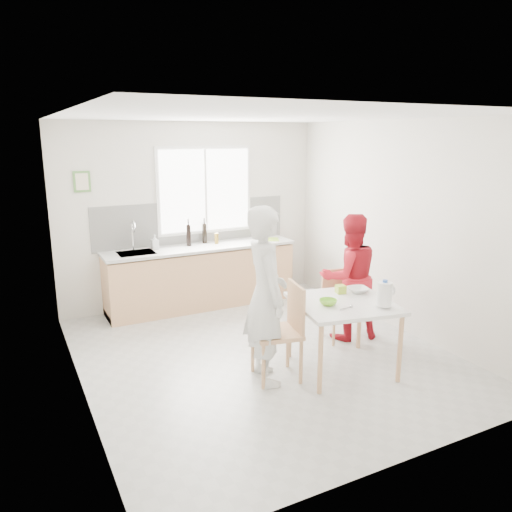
% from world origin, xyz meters
% --- Properties ---
extents(ground, '(4.50, 4.50, 0.00)m').
position_xyz_m(ground, '(0.00, 0.00, 0.00)').
color(ground, '#B7B7B2').
rests_on(ground, ground).
extents(room_shell, '(4.50, 4.50, 4.50)m').
position_xyz_m(room_shell, '(0.00, 0.00, 1.64)').
color(room_shell, silver).
rests_on(room_shell, ground).
extents(window, '(1.50, 0.06, 1.30)m').
position_xyz_m(window, '(0.20, 2.23, 1.70)').
color(window, white).
rests_on(window, room_shell).
extents(backsplash, '(3.00, 0.02, 0.65)m').
position_xyz_m(backsplash, '(0.00, 2.24, 1.23)').
color(backsplash, white).
rests_on(backsplash, room_shell).
extents(picture_frame, '(0.22, 0.03, 0.28)m').
position_xyz_m(picture_frame, '(-1.55, 2.23, 1.90)').
color(picture_frame, '#558E40').
rests_on(picture_frame, room_shell).
extents(kitchen_counter, '(2.84, 0.64, 1.37)m').
position_xyz_m(kitchen_counter, '(-0.00, 1.95, 0.42)').
color(kitchen_counter, tan).
rests_on(kitchen_counter, ground).
extents(dining_table, '(1.18, 1.18, 0.77)m').
position_xyz_m(dining_table, '(0.60, -0.70, 0.69)').
color(dining_table, white).
rests_on(dining_table, ground).
extents(chair_left, '(0.55, 0.55, 1.01)m').
position_xyz_m(chair_left, '(-0.06, -0.58, 0.56)').
color(chair_left, tan).
rests_on(chair_left, ground).
extents(chair_far, '(0.47, 0.47, 0.87)m').
position_xyz_m(chair_far, '(1.10, 0.03, 0.48)').
color(chair_far, tan).
rests_on(chair_far, ground).
extents(person_white, '(0.56, 0.74, 1.84)m').
position_xyz_m(person_white, '(-0.25, -0.54, 0.92)').
color(person_white, silver).
rests_on(person_white, ground).
extents(person_red, '(0.87, 0.74, 1.58)m').
position_xyz_m(person_red, '(1.21, -0.02, 0.79)').
color(person_red, red).
rests_on(person_red, ground).
extents(bowl_green, '(0.22, 0.22, 0.06)m').
position_xyz_m(bowl_green, '(0.40, -0.72, 0.80)').
color(bowl_green, '#7ED330').
rests_on(bowl_green, dining_table).
extents(bowl_white, '(0.27, 0.27, 0.06)m').
position_xyz_m(bowl_white, '(0.94, -0.52, 0.80)').
color(bowl_white, silver).
rests_on(bowl_white, dining_table).
extents(milk_jug, '(0.21, 0.15, 0.27)m').
position_xyz_m(milk_jug, '(0.87, -1.04, 0.92)').
color(milk_jug, white).
rests_on(milk_jug, dining_table).
extents(green_box, '(0.12, 0.12, 0.09)m').
position_xyz_m(green_box, '(0.75, -0.45, 0.82)').
color(green_box, '#9FC42D').
rests_on(green_box, dining_table).
extents(spoon, '(0.16, 0.04, 0.01)m').
position_xyz_m(spoon, '(0.48, -0.90, 0.78)').
color(spoon, '#A5A5AA').
rests_on(spoon, dining_table).
extents(cutting_board, '(0.42, 0.37, 0.01)m').
position_xyz_m(cutting_board, '(1.08, 1.90, 0.93)').
color(cutting_board, '#87B62A').
rests_on(cutting_board, kitchen_counter).
extents(wine_bottle_a, '(0.07, 0.07, 0.32)m').
position_xyz_m(wine_bottle_a, '(-0.15, 2.05, 1.08)').
color(wine_bottle_a, black).
rests_on(wine_bottle_a, kitchen_counter).
extents(wine_bottle_b, '(0.07, 0.07, 0.30)m').
position_xyz_m(wine_bottle_b, '(0.14, 2.13, 1.07)').
color(wine_bottle_b, black).
rests_on(wine_bottle_b, kitchen_counter).
extents(jar_amber, '(0.06, 0.06, 0.16)m').
position_xyz_m(jar_amber, '(0.27, 2.00, 1.00)').
color(jar_amber, olive).
rests_on(jar_amber, kitchen_counter).
extents(soap_bottle, '(0.10, 0.10, 0.21)m').
position_xyz_m(soap_bottle, '(-0.65, 2.05, 1.02)').
color(soap_bottle, '#999999').
rests_on(soap_bottle, kitchen_counter).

